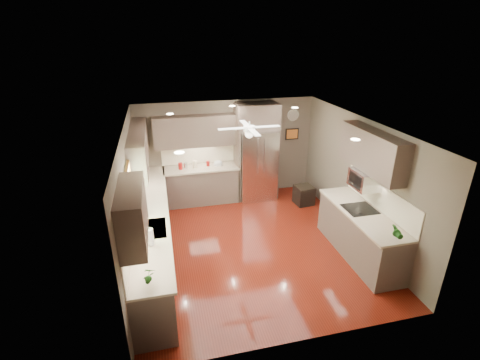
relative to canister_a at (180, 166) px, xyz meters
name	(u,v)px	position (x,y,z in m)	size (l,w,h in m)	color
floor	(252,244)	(1.22, -2.18, -1.02)	(5.00, 5.00, 0.00)	#4F120A
ceiling	(254,125)	(1.22, -2.18, 1.48)	(5.00, 5.00, 0.00)	white
wall_back	(227,149)	(1.22, 0.32, 0.23)	(4.50, 4.50, 0.00)	brown
wall_front	(305,269)	(1.22, -4.68, 0.23)	(4.50, 4.50, 0.00)	brown
wall_left	(131,201)	(-1.03, -2.18, 0.23)	(5.00, 5.00, 0.00)	brown
wall_right	(358,178)	(3.47, -2.18, 0.23)	(5.00, 5.00, 0.00)	brown
canister_a	(180,166)	(0.00, 0.00, 0.00)	(0.10, 0.10, 0.16)	maroon
canister_b	(186,165)	(0.14, 0.04, -0.01)	(0.10, 0.10, 0.15)	silver
canister_c	(195,164)	(0.36, 0.00, 0.01)	(0.11, 0.11, 0.19)	beige
canister_d	(208,164)	(0.69, 0.07, -0.02)	(0.09, 0.09, 0.13)	maroon
soap_bottle	(142,209)	(-0.86, -2.14, 0.02)	(0.09, 0.10, 0.21)	white
potted_plant_left	(149,275)	(-0.72, -4.13, 0.07)	(0.16, 0.11, 0.30)	#1B4F16
potted_plant_right	(397,232)	(3.12, -3.96, 0.07)	(0.16, 0.13, 0.30)	#1B4F16
bowl	(218,165)	(0.93, 0.00, -0.05)	(0.23, 0.23, 0.06)	beige
left_run	(152,232)	(-0.73, -2.03, -0.54)	(0.65, 4.70, 1.45)	#4A3E36
back_run	(202,184)	(0.49, 0.02, -0.54)	(1.85, 0.65, 1.45)	#4A3E36
uppers	(208,150)	(0.48, -1.48, 0.85)	(4.50, 4.70, 0.95)	#4A3E36
window	(129,198)	(-1.00, -2.68, 0.53)	(0.05, 1.12, 0.92)	#BFF2B2
sink	(151,230)	(-0.71, -2.68, -0.11)	(0.50, 0.70, 0.32)	silver
refrigerator	(257,154)	(1.92, -0.03, 0.17)	(1.06, 0.75, 2.45)	silver
right_run	(360,233)	(3.15, -2.98, -0.54)	(0.70, 2.20, 1.45)	#4A3E36
microwave	(365,179)	(3.25, -2.73, 0.46)	(0.43, 0.55, 0.34)	silver
ceiling_fan	(249,130)	(1.22, -1.88, 1.31)	(1.18, 1.18, 0.32)	white
recessed_lights	(246,121)	(1.18, -1.78, 1.47)	(2.84, 3.14, 0.01)	white
wall_clock	(293,115)	(2.97, 0.30, 1.03)	(0.30, 0.03, 0.30)	white
framed_print	(292,134)	(2.97, 0.29, 0.53)	(0.36, 0.03, 0.30)	black
stool	(304,195)	(2.98, -0.70, -0.78)	(0.47, 0.47, 0.49)	black
paper_towel	(150,237)	(-0.72, -3.18, 0.06)	(0.12, 0.12, 0.29)	white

